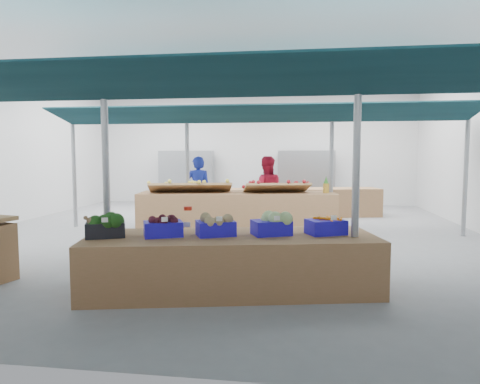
{
  "coord_description": "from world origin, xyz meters",
  "views": [
    {
      "loc": [
        1.76,
        -9.81,
        1.84
      ],
      "look_at": [
        0.61,
        -1.6,
        1.13
      ],
      "focal_mm": 32.0,
      "sensor_mm": 36.0,
      "label": 1
    }
  ],
  "objects_px": {
    "fruit_counter": "(237,213)",
    "vendor_left": "(198,191)",
    "vendor_right": "(266,192)",
    "veg_counter": "(232,263)"
  },
  "relations": [
    {
      "from": "fruit_counter",
      "to": "vendor_left",
      "type": "bearing_deg",
      "value": 130.4
    },
    {
      "from": "fruit_counter",
      "to": "vendor_right",
      "type": "relative_size",
      "value": 2.5
    },
    {
      "from": "veg_counter",
      "to": "vendor_right",
      "type": "relative_size",
      "value": 2.14
    },
    {
      "from": "fruit_counter",
      "to": "vendor_right",
      "type": "height_order",
      "value": "vendor_right"
    },
    {
      "from": "fruit_counter",
      "to": "vendor_right",
      "type": "distance_m",
      "value": 1.32
    },
    {
      "from": "veg_counter",
      "to": "vendor_right",
      "type": "height_order",
      "value": "vendor_right"
    },
    {
      "from": "veg_counter",
      "to": "fruit_counter",
      "type": "bearing_deg",
      "value": 85.44
    },
    {
      "from": "veg_counter",
      "to": "vendor_right",
      "type": "xyz_separation_m",
      "value": [
        0.06,
        5.33,
        0.53
      ]
    },
    {
      "from": "fruit_counter",
      "to": "veg_counter",
      "type": "bearing_deg",
      "value": -89.77
    },
    {
      "from": "vendor_left",
      "to": "vendor_right",
      "type": "xyz_separation_m",
      "value": [
        1.8,
        0.0,
        0.0
      ]
    }
  ]
}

